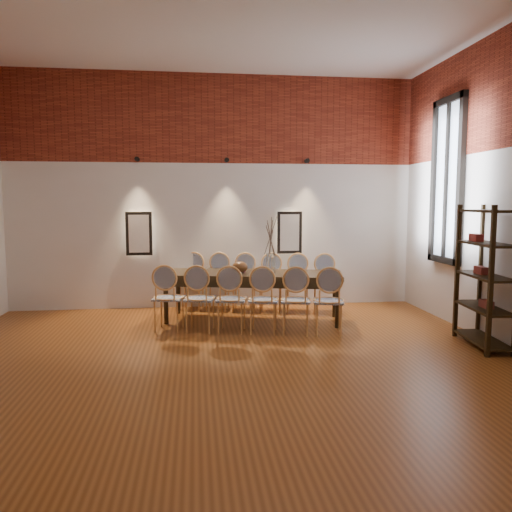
{
  "coord_description": "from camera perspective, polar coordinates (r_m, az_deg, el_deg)",
  "views": [
    {
      "loc": [
        -0.36,
        -5.21,
        1.82
      ],
      "look_at": [
        0.52,
        1.96,
        1.05
      ],
      "focal_mm": 35.0,
      "sensor_mm": 36.0,
      "label": 1
    }
  ],
  "objects": [
    {
      "name": "chair_far_e",
      "position": [
        8.41,
        4.77,
        -3.17
      ],
      "size": [
        0.53,
        0.53,
        0.94
      ],
      "primitive_type": null,
      "rotation": [
        0.0,
        0.0,
        2.92
      ],
      "color": "#E8AC62",
      "rests_on": "floor"
    },
    {
      "name": "vase",
      "position": [
        7.65,
        1.69,
        -0.82
      ],
      "size": [
        0.14,
        0.14,
        0.3
      ],
      "primitive_type": "cylinder",
      "color": "silver",
      "rests_on": "dining_table"
    },
    {
      "name": "chair_near_a",
      "position": [
        7.26,
        -9.93,
        -4.73
      ],
      "size": [
        0.53,
        0.53,
        0.94
      ],
      "primitive_type": null,
      "rotation": [
        0.0,
        0.0,
        -0.22
      ],
      "color": "#E8AC62",
      "rests_on": "floor"
    },
    {
      "name": "chair_far_d",
      "position": [
        8.43,
        1.69,
        -3.13
      ],
      "size": [
        0.53,
        0.53,
        0.94
      ],
      "primitive_type": null,
      "rotation": [
        0.0,
        0.0,
        2.92
      ],
      "color": "#E8AC62",
      "rests_on": "floor"
    },
    {
      "name": "chair_near_f",
      "position": [
        7.0,
        8.31,
        -5.1
      ],
      "size": [
        0.53,
        0.53,
        0.94
      ],
      "primitive_type": null,
      "rotation": [
        0.0,
        0.0,
        -0.22
      ],
      "color": "#E8AC62",
      "rests_on": "floor"
    },
    {
      "name": "dried_branches",
      "position": [
        7.61,
        1.7,
        2.54
      ],
      "size": [
        0.5,
        0.5,
        0.7
      ],
      "primitive_type": null,
      "color": "brown",
      "rests_on": "vase"
    },
    {
      "name": "window_mullion",
      "position": [
        8.16,
        20.96,
        8.0
      ],
      "size": [
        0.06,
        0.06,
        2.4
      ],
      "primitive_type": "cube",
      "color": "black",
      "rests_on": "wall_right"
    },
    {
      "name": "wall_front",
      "position": [
        1.71,
        5.2,
        12.01
      ],
      "size": [
        7.0,
        0.1,
        4.0
      ],
      "primitive_type": "cube",
      "color": "silver",
      "rests_on": "ground"
    },
    {
      "name": "chair_near_d",
      "position": [
        7.02,
        0.87,
        -5.01
      ],
      "size": [
        0.53,
        0.53,
        0.94
      ],
      "primitive_type": null,
      "rotation": [
        0.0,
        0.0,
        -0.22
      ],
      "color": "#E8AC62",
      "rests_on": "floor"
    },
    {
      "name": "spot_fixture_mid",
      "position": [
        8.68,
        -3.36,
        10.9
      ],
      "size": [
        0.08,
        0.1,
        0.08
      ],
      "primitive_type": "cylinder",
      "rotation": [
        1.57,
        0.0,
        0.0
      ],
      "color": "black",
      "rests_on": "wall_back"
    },
    {
      "name": "chair_near_e",
      "position": [
        7.0,
        4.58,
        -5.06
      ],
      "size": [
        0.53,
        0.53,
        0.94
      ],
      "primitive_type": null,
      "rotation": [
        0.0,
        0.0,
        -0.22
      ],
      "color": "#E8AC62",
      "rests_on": "floor"
    },
    {
      "name": "window_frame",
      "position": [
        8.16,
        20.96,
        8.0
      ],
      "size": [
        0.08,
        0.9,
        2.5
      ],
      "primitive_type": "cube",
      "color": "black",
      "rests_on": "wall_right"
    },
    {
      "name": "chair_near_b",
      "position": [
        7.15,
        -6.42,
        -4.84
      ],
      "size": [
        0.53,
        0.53,
        0.94
      ],
      "primitive_type": null,
      "rotation": [
        0.0,
        0.0,
        -0.22
      ],
      "color": "#E8AC62",
      "rests_on": "floor"
    },
    {
      "name": "niche_right",
      "position": [
        8.83,
        3.82,
        2.7
      ],
      "size": [
        0.36,
        0.06,
        0.66
      ],
      "primitive_type": "cube",
      "color": "#FFEAC6",
      "rests_on": "wall_back"
    },
    {
      "name": "spot_fixture_left",
      "position": [
        8.71,
        -13.43,
        10.73
      ],
      "size": [
        0.08,
        0.1,
        0.08
      ],
      "primitive_type": "cylinder",
      "rotation": [
        1.57,
        0.0,
        0.0
      ],
      "color": "black",
      "rests_on": "wall_back"
    },
    {
      "name": "floor",
      "position": [
        5.54,
        -2.99,
        -13.24
      ],
      "size": [
        7.0,
        7.0,
        0.02
      ],
      "primitive_type": "cube",
      "color": "brown",
      "rests_on": "ground"
    },
    {
      "name": "chair_far_a",
      "position": [
        8.63,
        -7.37,
        -2.97
      ],
      "size": [
        0.53,
        0.53,
        0.94
      ],
      "primitive_type": null,
      "rotation": [
        0.0,
        0.0,
        2.92
      ],
      "color": "#E8AC62",
      "rests_on": "floor"
    },
    {
      "name": "chair_near_c",
      "position": [
        7.07,
        -2.81,
        -4.93
      ],
      "size": [
        0.53,
        0.53,
        0.94
      ],
      "primitive_type": null,
      "rotation": [
        0.0,
        0.0,
        -0.22
      ],
      "color": "#E8AC62",
      "rests_on": "floor"
    },
    {
      "name": "window_glass",
      "position": [
        8.17,
        21.08,
        8.0
      ],
      "size": [
        0.02,
        0.78,
        2.38
      ],
      "primitive_type": "cube",
      "color": "silver",
      "rests_on": "wall_right"
    },
    {
      "name": "brick_band_back",
      "position": [
        8.82,
        -4.76,
        15.4
      ],
      "size": [
        7.0,
        0.02,
        1.5
      ],
      "primitive_type": "cube",
      "color": "maroon",
      "rests_on": "ground"
    },
    {
      "name": "shelving_rack",
      "position": [
        6.93,
        24.74,
        -2.11
      ],
      "size": [
        0.48,
        1.03,
        1.8
      ],
      "primitive_type": null,
      "rotation": [
        0.0,
        0.0,
        -0.11
      ],
      "color": "black",
      "rests_on": "floor"
    },
    {
      "name": "chair_far_c",
      "position": [
        8.47,
        -1.38,
        -3.09
      ],
      "size": [
        0.53,
        0.53,
        0.94
      ],
      "primitive_type": null,
      "rotation": [
        0.0,
        0.0,
        2.92
      ],
      "color": "#E8AC62",
      "rests_on": "floor"
    },
    {
      "name": "chair_far_f",
      "position": [
        8.41,
        7.87,
        -3.2
      ],
      "size": [
        0.53,
        0.53,
        0.94
      ],
      "primitive_type": null,
      "rotation": [
        0.0,
        0.0,
        2.92
      ],
      "color": "#E8AC62",
      "rests_on": "floor"
    },
    {
      "name": "wall_back",
      "position": [
        8.77,
        -4.71,
        7.24
      ],
      "size": [
        7.0,
        0.1,
        4.0
      ],
      "primitive_type": "cube",
      "color": "silver",
      "rests_on": "ground"
    },
    {
      "name": "niche_left",
      "position": [
        8.73,
        -13.21,
        2.51
      ],
      "size": [
        0.36,
        0.06,
        0.66
      ],
      "primitive_type": "cube",
      "color": "#FFEAC6",
      "rests_on": "wall_back"
    },
    {
      "name": "bowl",
      "position": [
        7.66,
        -1.86,
        -1.27
      ],
      "size": [
        0.24,
        0.24,
        0.18
      ],
      "primitive_type": "ellipsoid",
      "color": "brown",
      "rests_on": "dining_table"
    },
    {
      "name": "chair_far_b",
      "position": [
        8.54,
        -4.4,
        -3.03
      ],
      "size": [
        0.53,
        0.53,
        0.94
      ],
      "primitive_type": null,
      "rotation": [
        0.0,
        0.0,
        2.92
      ],
      "color": "#E8AC62",
      "rests_on": "floor"
    },
    {
      "name": "spot_fixture_right",
      "position": [
        8.88,
        5.85,
        10.77
      ],
      "size": [
        0.08,
        0.1,
        0.08
      ],
      "primitive_type": "cylinder",
      "rotation": [
        1.57,
        0.0,
        0.0
      ],
      "color": "black",
      "rests_on": "wall_back"
    },
    {
      "name": "book",
      "position": [
        7.83,
        -2.22,
        -1.66
      ],
      "size": [
        0.29,
        0.23,
        0.03
      ],
      "primitive_type": "cube",
      "rotation": [
        0.0,
        0.0,
        -0.22
      ],
      "color": "#8B1C5B",
      "rests_on": "dining_table"
    },
    {
      "name": "dining_table",
      "position": [
        7.76,
        -0.36,
        -4.65
      ],
      "size": [
        2.85,
        1.45,
        0.75
      ],
      "primitive_type": "cube",
      "rotation": [
        0.0,
        0.0,
        -0.22
      ],
      "color": "#2E2112",
      "rests_on": "floor"
    }
  ]
}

